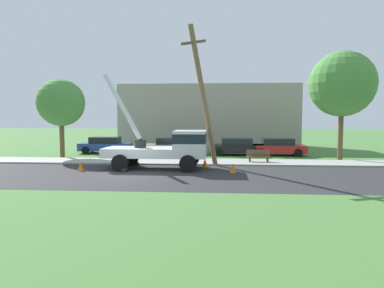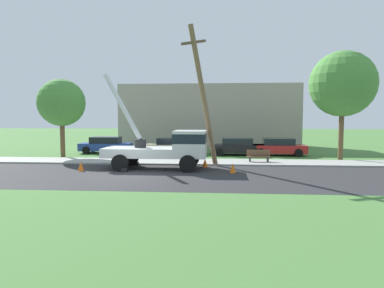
{
  "view_description": "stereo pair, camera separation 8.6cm",
  "coord_description": "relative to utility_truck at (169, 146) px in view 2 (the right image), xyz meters",
  "views": [
    {
      "loc": [
        4.87,
        -18.57,
        3.21
      ],
      "look_at": [
        3.32,
        2.66,
        1.52
      ],
      "focal_mm": 32.74,
      "sensor_mm": 36.0,
      "label": 1
    },
    {
      "loc": [
        4.96,
        -18.56,
        3.21
      ],
      "look_at": [
        3.32,
        2.66,
        1.52
      ],
      "focal_mm": 32.74,
      "sensor_mm": 36.0,
      "label": 2
    }
  ],
  "objects": [
    {
      "name": "traffic_cone_curbside",
      "position": [
        2.15,
        0.94,
        -1.13
      ],
      "size": [
        0.36,
        0.36,
        0.56
      ],
      "primitive_type": "cone",
      "color": "orange",
      "rests_on": "ground"
    },
    {
      "name": "traffic_cone_behind",
      "position": [
        -5.07,
        -1.21,
        -1.13
      ],
      "size": [
        0.36,
        0.36,
        0.56
      ],
      "primitive_type": "cone",
      "color": "orange",
      "rests_on": "ground"
    },
    {
      "name": "ground_plane",
      "position": [
        -1.94,
        9.52,
        -1.41
      ],
      "size": [
        120.0,
        120.0,
        0.0
      ],
      "primitive_type": "plane",
      "color": "#477538"
    },
    {
      "name": "utility_truck",
      "position": [
        0.0,
        0.0,
        0.0
      ],
      "size": [
        6.76,
        3.2,
        5.98
      ],
      "color": "silver",
      "rests_on": "ground"
    },
    {
      "name": "parked_sedan_black",
      "position": [
        4.51,
        8.02,
        -0.7
      ],
      "size": [
        4.44,
        2.08,
        1.42
      ],
      "color": "black",
      "rests_on": "ground"
    },
    {
      "name": "parked_sedan_tan",
      "position": [
        -0.89,
        8.07,
        -0.7
      ],
      "size": [
        4.44,
        2.08,
        1.42
      ],
      "color": "tan",
      "rests_on": "ground"
    },
    {
      "name": "leaning_utility_pole",
      "position": [
        2.01,
        1.14,
        3.14
      ],
      "size": [
        2.33,
        1.97,
        8.85
      ],
      "color": "brown",
      "rests_on": "ground"
    },
    {
      "name": "park_bench",
      "position": [
        5.75,
        3.12,
        -0.95
      ],
      "size": [
        1.6,
        0.45,
        0.9
      ],
      "color": "brown",
      "rests_on": "ground"
    },
    {
      "name": "traffic_cone_ahead",
      "position": [
        3.81,
        -1.22,
        -1.13
      ],
      "size": [
        0.36,
        0.36,
        0.56
      ],
      "primitive_type": "cone",
      "color": "orange",
      "rests_on": "ground"
    },
    {
      "name": "sidewalk_strip",
      "position": [
        -1.94,
        3.05,
        -1.36
      ],
      "size": [
        80.0,
        2.92,
        0.1
      ],
      "primitive_type": "cube",
      "color": "#9E9E99",
      "rests_on": "ground"
    },
    {
      "name": "parked_sedan_red",
      "position": [
        7.89,
        7.99,
        -0.7
      ],
      "size": [
        4.45,
        2.11,
        1.42
      ],
      "color": "#B21E1E",
      "rests_on": "ground"
    },
    {
      "name": "lowrise_building_backdrop",
      "position": [
        1.99,
        16.1,
        1.79
      ],
      "size": [
        18.0,
        6.0,
        6.4
      ],
      "primitive_type": "cube",
      "color": "#A5998C",
      "rests_on": "ground"
    },
    {
      "name": "roadside_tree_far",
      "position": [
        -9.19,
        5.39,
        2.84
      ],
      "size": [
        3.64,
        3.64,
        6.09
      ],
      "color": "brown",
      "rests_on": "ground"
    },
    {
      "name": "parked_sedan_blue",
      "position": [
        -6.85,
        8.77,
        -0.7
      ],
      "size": [
        4.47,
        2.13,
        1.42
      ],
      "color": "#263F99",
      "rests_on": "ground"
    },
    {
      "name": "roadside_tree_near",
      "position": [
        11.93,
        5.29,
        4.13
      ],
      "size": [
        4.74,
        4.74,
        7.92
      ],
      "color": "brown",
      "rests_on": "ground"
    },
    {
      "name": "road_asphalt",
      "position": [
        -1.94,
        -2.48,
        -1.4
      ],
      "size": [
        80.0,
        8.14,
        0.01
      ],
      "primitive_type": "cube",
      "color": "#2B2B2D",
      "rests_on": "ground"
    }
  ]
}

